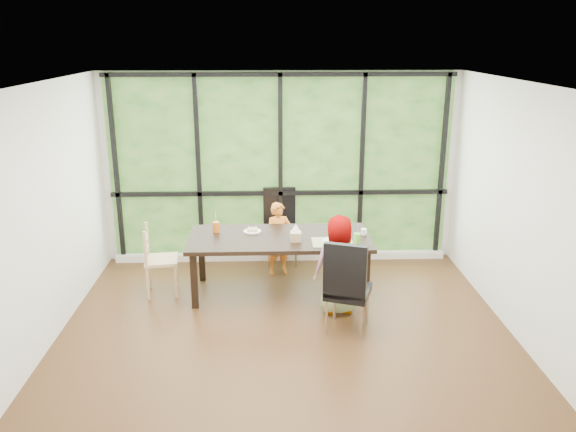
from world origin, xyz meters
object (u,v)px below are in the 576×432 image
(plate_far, at_px, (252,231))
(green_cup, at_px, (357,238))
(tissue_box, at_px, (296,236))
(child_older, at_px, (338,265))
(plate_near, at_px, (334,241))
(child_toddler, at_px, (279,238))
(chair_interior_leather, at_px, (348,285))
(chair_window_leather, at_px, (281,228))
(white_mug, at_px, (364,232))
(dining_table, at_px, (280,264))
(chair_end_beech, at_px, (161,260))
(orange_cup, at_px, (216,227))

(plate_far, height_order, green_cup, green_cup)
(green_cup, xyz_separation_m, tissue_box, (-0.74, 0.10, -0.00))
(child_older, height_order, plate_near, child_older)
(child_toddler, xyz_separation_m, green_cup, (0.93, -0.88, 0.31))
(green_cup, bearing_deg, chair_interior_leather, -104.93)
(chair_window_leather, xyz_separation_m, white_mug, (1.02, -0.94, 0.25))
(dining_table, bearing_deg, chair_end_beech, 179.29)
(chair_window_leather, relative_size, green_cup, 8.87)
(plate_near, xyz_separation_m, tissue_box, (-0.46, 0.06, 0.05))
(dining_table, bearing_deg, child_toddler, 90.00)
(dining_table, height_order, plate_near, plate_near)
(dining_table, xyz_separation_m, chair_interior_leather, (0.73, -1.02, 0.17))
(child_toddler, bearing_deg, dining_table, -105.62)
(child_older, distance_m, tissue_box, 0.67)
(plate_far, distance_m, orange_cup, 0.46)
(chair_interior_leather, height_order, white_mug, chair_interior_leather)
(orange_cup, bearing_deg, chair_window_leather, 42.67)
(plate_near, distance_m, white_mug, 0.49)
(dining_table, relative_size, chair_window_leather, 2.10)
(plate_far, height_order, tissue_box, tissue_box)
(chair_end_beech, distance_m, plate_far, 1.20)
(child_toddler, bearing_deg, chair_end_beech, -173.81)
(child_older, height_order, white_mug, child_older)
(green_cup, bearing_deg, white_mug, 66.70)
(dining_table, height_order, orange_cup, orange_cup)
(chair_end_beech, bearing_deg, dining_table, -98.14)
(dining_table, bearing_deg, chair_interior_leather, -54.52)
(white_mug, distance_m, tissue_box, 0.89)
(green_cup, relative_size, white_mug, 1.60)
(child_older, distance_m, white_mug, 0.76)
(dining_table, relative_size, plate_near, 8.26)
(chair_end_beech, height_order, child_older, child_older)
(orange_cup, bearing_deg, plate_near, -16.32)
(child_toddler, relative_size, white_mug, 13.30)
(chair_end_beech, xyz_separation_m, plate_far, (1.15, 0.18, 0.31))
(plate_far, distance_m, green_cup, 1.36)
(chair_interior_leather, bearing_deg, plate_far, -28.86)
(chair_interior_leather, bearing_deg, plate_near, -64.86)
(white_mug, bearing_deg, dining_table, -177.70)
(chair_window_leather, relative_size, child_toddler, 1.07)
(chair_end_beech, height_order, tissue_box, chair_end_beech)
(plate_near, bearing_deg, tissue_box, 172.53)
(chair_window_leather, height_order, chair_end_beech, chair_window_leather)
(chair_window_leather, distance_m, white_mug, 1.41)
(child_toddler, height_order, green_cup, child_toddler)
(dining_table, relative_size, tissue_box, 17.10)
(chair_interior_leather, relative_size, child_toddler, 1.07)
(chair_window_leather, distance_m, green_cup, 1.55)
(plate_near, height_order, white_mug, white_mug)
(orange_cup, relative_size, green_cup, 1.11)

